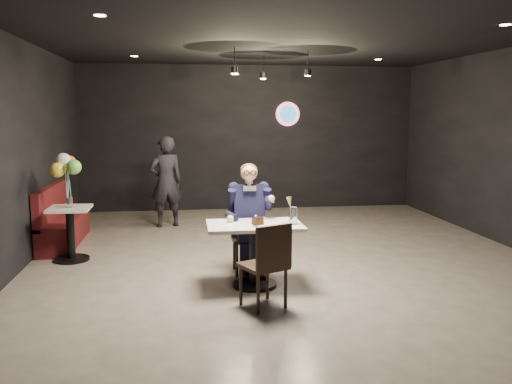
{
  "coord_description": "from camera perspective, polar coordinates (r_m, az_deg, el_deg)",
  "views": [
    {
      "loc": [
        -1.4,
        -6.81,
        2.03
      ],
      "look_at": [
        -0.49,
        -0.11,
        1.03
      ],
      "focal_mm": 38.0,
      "sensor_mm": 36.0,
      "label": 1
    }
  ],
  "objects": [
    {
      "name": "seated_man",
      "position": [
        6.83,
        -0.77,
        -2.68
      ],
      "size": [
        0.6,
        0.8,
        1.44
      ],
      "primitive_type": "cube",
      "color": "black",
      "rests_on": "floor"
    },
    {
      "name": "booth_bench",
      "position": [
        8.89,
        -19.61,
        -2.3
      ],
      "size": [
        0.46,
        1.83,
        0.92
      ],
      "primitive_type": "cube",
      "color": "#490F11",
      "rests_on": "floor"
    },
    {
      "name": "mint_leaf",
      "position": [
        6.2,
        0.69,
        -2.66
      ],
      "size": [
        0.06,
        0.04,
        0.01
      ],
      "primitive_type": "ellipsoid",
      "color": "#287B3A",
      "rests_on": "cake_slice"
    },
    {
      "name": "pendant_lights",
      "position": [
        8.97,
        1.34,
        13.81
      ],
      "size": [
        1.4,
        1.2,
        0.36
      ],
      "primitive_type": "cube",
      "color": "black",
      "rests_on": "floor"
    },
    {
      "name": "sundae_glass",
      "position": [
        6.27,
        3.95,
        -2.49
      ],
      "size": [
        0.09,
        0.09,
        0.2
      ],
      "primitive_type": "cylinder",
      "color": "silver",
      "rests_on": "main_table"
    },
    {
      "name": "wall_sign",
      "position": [
        11.5,
        3.35,
        8.2
      ],
      "size": [
        0.5,
        0.06,
        0.5
      ],
      "primitive_type": null,
      "color": "pink",
      "rests_on": "floor"
    },
    {
      "name": "passerby",
      "position": [
        9.77,
        -9.45,
        1.07
      ],
      "size": [
        0.67,
        0.53,
        1.62
      ],
      "primitive_type": "imported",
      "rotation": [
        0.0,
        0.0,
        3.4
      ],
      "color": "black",
      "rests_on": "floor"
    },
    {
      "name": "cake_slice",
      "position": [
        6.19,
        0.18,
        -3.07
      ],
      "size": [
        0.13,
        0.12,
        0.08
      ],
      "primitive_type": "cube",
      "rotation": [
        0.0,
        0.0,
        0.35
      ],
      "color": "black",
      "rests_on": "dessert_plate"
    },
    {
      "name": "main_table",
      "position": [
        6.38,
        -0.16,
        -6.66
      ],
      "size": [
        1.1,
        0.7,
        0.75
      ],
      "primitive_type": "cube",
      "color": "white",
      "rests_on": "floor"
    },
    {
      "name": "chair_near",
      "position": [
        5.7,
        0.75,
        -7.59
      ],
      "size": [
        0.57,
        0.59,
        0.92
      ],
      "primitive_type": "cube",
      "rotation": [
        0.0,
        0.0,
        0.44
      ],
      "color": "black",
      "rests_on": "floor"
    },
    {
      "name": "dessert_plate",
      "position": [
        6.21,
        0.71,
        -3.46
      ],
      "size": [
        0.2,
        0.2,
        0.01
      ],
      "primitive_type": "cylinder",
      "color": "white",
      "rests_on": "main_table"
    },
    {
      "name": "balloon_vase",
      "position": [
        7.8,
        -19.08,
        -0.99
      ],
      "size": [
        0.1,
        0.1,
        0.14
      ],
      "primitive_type": "cylinder",
      "color": "silver",
      "rests_on": "side_table"
    },
    {
      "name": "balloon_bunch",
      "position": [
        7.75,
        -19.21,
        1.78
      ],
      "size": [
        0.37,
        0.37,
        0.6
      ],
      "primitive_type": "cube",
      "color": "yellow",
      "rests_on": "balloon_vase"
    },
    {
      "name": "side_table",
      "position": [
        7.89,
        -18.91,
        -4.44
      ],
      "size": [
        0.55,
        0.55,
        0.68
      ],
      "primitive_type": "cube",
      "color": "white",
      "rests_on": "floor"
    },
    {
      "name": "chair_far",
      "position": [
        6.89,
        -0.76,
        -4.8
      ],
      "size": [
        0.42,
        0.46,
        0.92
      ],
      "primitive_type": "cube",
      "color": "black",
      "rests_on": "floor"
    },
    {
      "name": "floor",
      "position": [
        7.24,
        3.77,
        -7.91
      ],
      "size": [
        9.0,
        9.0,
        0.0
      ],
      "primitive_type": "plane",
      "color": "gray",
      "rests_on": "ground"
    },
    {
      "name": "wafer_cone",
      "position": [
        6.27,
        3.55,
        -1.11
      ],
      "size": [
        0.08,
        0.08,
        0.13
      ],
      "primitive_type": "cone",
      "rotation": [
        0.0,
        0.0,
        0.26
      ],
      "color": "tan",
      "rests_on": "sundae_glass"
    }
  ]
}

